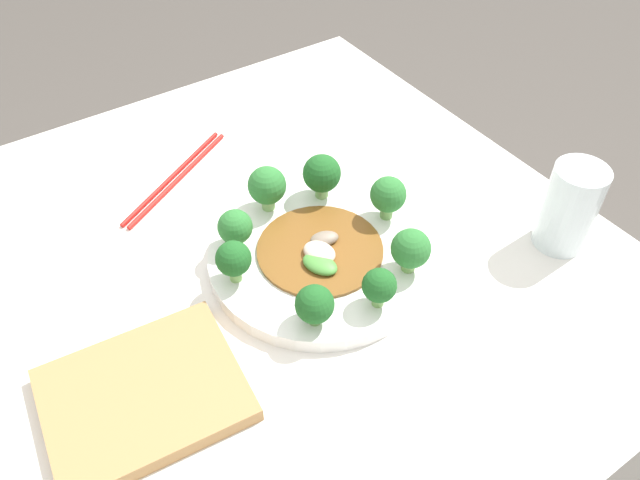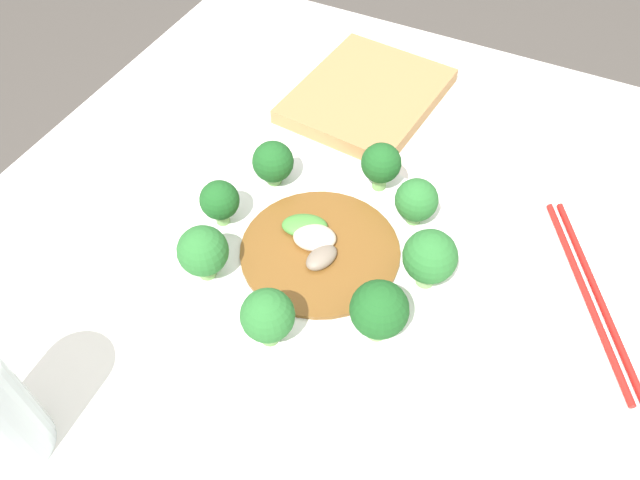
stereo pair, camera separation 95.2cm
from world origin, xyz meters
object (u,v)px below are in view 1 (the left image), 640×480
object	(u,v)px
broccoli_south	(267,186)
stirfry_center	(320,251)
broccoli_northeast	(315,305)
cutting_board	(144,395)
chopsticks	(176,177)
broccoli_east	(234,259)
broccoli_southeast	(235,227)
drinking_glass	(570,207)
broccoli_southwest	(322,174)
broccoli_north	(379,286)
broccoli_west	(388,195)
broccoli_northwest	(411,249)
plate	(320,256)

from	to	relation	value
broccoli_south	stirfry_center	bearing A→B (deg)	95.19
broccoli_northeast	cutting_board	size ratio (longest dim) A/B	0.24
chopsticks	broccoli_east	bearing A→B (deg)	83.50
broccoli_southeast	drinking_glass	world-z (taller)	drinking_glass
broccoli_southwest	broccoli_south	bearing A→B (deg)	-14.72
broccoli_north	chopsticks	xyz separation A→B (m)	(0.10, -0.38, -0.05)
broccoli_southwest	drinking_glass	distance (m)	0.34
chopsticks	broccoli_west	bearing A→B (deg)	127.20
broccoli_northeast	chopsticks	world-z (taller)	broccoli_northeast
broccoli_east	drinking_glass	world-z (taller)	drinking_glass
broccoli_north	chopsticks	bearing A→B (deg)	-76.02
broccoli_northwest	broccoli_southwest	bearing A→B (deg)	-86.37
broccoli_west	chopsticks	distance (m)	0.34
chopsticks	cutting_board	xyz separation A→B (m)	(0.19, 0.34, 0.01)
drinking_glass	broccoli_southeast	bearing A→B (deg)	-30.37
broccoli_east	broccoli_southeast	bearing A→B (deg)	-119.82
stirfry_center	broccoli_east	bearing A→B (deg)	-11.07
broccoli_north	broccoli_northeast	world-z (taller)	same
broccoli_west	broccoli_southeast	xyz separation A→B (m)	(0.20, -0.07, -0.01)
plate	broccoli_north	distance (m)	0.12
cutting_board	broccoli_southwest	bearing A→B (deg)	-155.29
broccoli_southeast	broccoli_southwest	bearing A→B (deg)	-172.53
broccoli_northeast	cutting_board	world-z (taller)	broccoli_northeast
broccoli_southwest	stirfry_center	world-z (taller)	broccoli_southwest
broccoli_west	broccoli_south	distance (m)	0.17
broccoli_north	broccoli_south	xyz separation A→B (m)	(0.02, -0.23, 0.01)
broccoli_west	broccoli_southeast	world-z (taller)	broccoli_west
broccoli_southeast	broccoli_northeast	xyz separation A→B (m)	(-0.01, 0.17, -0.00)
broccoli_east	drinking_glass	distance (m)	0.45
broccoli_north	broccoli_southeast	xyz separation A→B (m)	(0.09, -0.19, -0.00)
broccoli_south	cutting_board	size ratio (longest dim) A/B	0.30
drinking_glass	chopsticks	world-z (taller)	drinking_glass
broccoli_west	broccoli_northeast	size ratio (longest dim) A/B	1.19
broccoli_east	stirfry_center	xyz separation A→B (m)	(-0.11, 0.02, -0.03)
broccoli_east	drinking_glass	bearing A→B (deg)	157.59
broccoli_northwest	drinking_glass	world-z (taller)	drinking_glass
broccoli_west	drinking_glass	xyz separation A→B (m)	(-0.18, 0.16, 0.00)
broccoli_northwest	broccoli_northeast	bearing A→B (deg)	1.25
broccoli_southwest	broccoli_southeast	size ratio (longest dim) A/B	1.23
plate	drinking_glass	size ratio (longest dim) A/B	2.36
broccoli_northeast	chopsticks	distance (m)	0.37
stirfry_center	broccoli_south	bearing A→B (deg)	-84.81
broccoli_west	drinking_glass	distance (m)	0.24
broccoli_east	broccoli_north	bearing A→B (deg)	133.19
broccoli_south	broccoli_southeast	xyz separation A→B (m)	(0.07, 0.04, -0.01)
broccoli_east	cutting_board	world-z (taller)	broccoli_east
drinking_glass	stirfry_center	bearing A→B (deg)	-26.32
drinking_glass	broccoli_west	bearing A→B (deg)	-40.55
stirfry_center	broccoli_west	bearing A→B (deg)	-176.05
broccoli_west	broccoli_northeast	distance (m)	0.21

